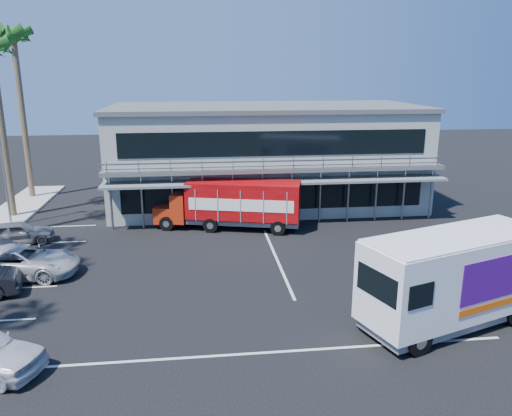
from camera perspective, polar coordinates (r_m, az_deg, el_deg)
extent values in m
plane|color=black|center=(23.75, -1.26, -8.69)|extent=(120.00, 120.00, 0.00)
cube|color=#A2A89A|center=(37.45, 1.07, 5.86)|extent=(22.00, 10.00, 7.00)
cube|color=#515454|center=(37.03, 1.09, 11.44)|extent=(22.40, 10.40, 0.30)
cube|color=#515454|center=(31.98, 2.43, 4.39)|extent=(22.00, 1.20, 0.25)
cube|color=gray|center=(31.36, 2.60, 5.10)|extent=(22.00, 0.08, 0.90)
cube|color=slate|center=(31.83, 2.50, 3.05)|extent=(22.00, 1.80, 0.15)
cube|color=black|center=(32.98, 2.23, 1.17)|extent=(20.00, 0.06, 1.60)
cube|color=black|center=(32.29, 2.30, 7.38)|extent=(20.00, 0.06, 1.60)
cylinder|color=brown|center=(37.07, -26.92, 7.25)|extent=(0.44, 0.44, 11.00)
cylinder|color=brown|center=(42.33, -25.04, 8.96)|extent=(0.44, 0.44, 12.00)
sphere|color=#1F4C15|center=(42.24, -26.02, 17.31)|extent=(1.10, 1.10, 1.10)
cylinder|color=gray|center=(35.25, -26.93, 4.43)|extent=(0.14, 0.14, 8.00)
cube|color=#AD260D|center=(32.62, -10.13, -0.54)|extent=(1.68, 2.22, 1.05)
cube|color=#AD260D|center=(32.21, -8.54, 0.22)|extent=(1.40, 2.34, 1.84)
cube|color=black|center=(32.08, -8.58, 1.13)|extent=(0.51, 1.82, 0.61)
cube|color=#B00A10|center=(31.20, -1.44, 0.98)|extent=(7.34, 3.88, 2.28)
cube|color=slate|center=(31.56, -1.43, -1.41)|extent=(7.26, 3.56, 0.26)
cube|color=white|center=(30.17, -1.77, 0.30)|extent=(6.26, 1.64, 0.75)
cube|color=white|center=(32.28, -1.13, 1.31)|extent=(6.26, 1.64, 0.75)
cylinder|color=black|center=(31.78, -10.17, -1.76)|extent=(0.95, 0.50, 0.91)
cylinder|color=black|center=(33.54, -9.18, -0.80)|extent=(0.95, 0.50, 0.91)
cylinder|color=black|center=(31.05, -5.23, -1.98)|extent=(0.95, 0.50, 0.91)
cylinder|color=black|center=(32.85, -4.48, -0.99)|extent=(0.95, 0.50, 0.91)
cylinder|color=black|center=(30.41, 2.54, -2.30)|extent=(0.95, 0.50, 0.91)
cylinder|color=black|center=(32.25, 2.85, -1.27)|extent=(0.95, 0.50, 0.91)
cube|color=white|center=(20.84, 21.74, -7.05)|extent=(8.05, 4.98, 3.05)
cube|color=slate|center=(21.50, 21.29, -11.22)|extent=(7.67, 4.64, 0.38)
cube|color=black|center=(18.22, 13.66, -8.47)|extent=(0.76, 2.04, 1.03)
cube|color=white|center=(20.32, 22.17, -2.99)|extent=(7.89, 4.88, 0.09)
cube|color=#4B0D7A|center=(20.63, 26.15, -7.13)|extent=(3.70, 1.32, 1.63)
cube|color=#4B0D7A|center=(22.19, 20.82, -5.00)|extent=(3.70, 1.32, 1.63)
cube|color=#F2590C|center=(21.04, 25.81, -9.88)|extent=(3.70, 1.31, 0.27)
cylinder|color=black|center=(18.98, 18.13, -14.31)|extent=(1.08, 0.61, 1.04)
cylinder|color=black|center=(20.46, 13.59, -11.68)|extent=(1.08, 0.61, 1.04)
cylinder|color=black|center=(23.75, 23.08, -8.62)|extent=(1.08, 0.61, 1.04)
imported|color=#BDBDC0|center=(26.91, -25.10, -5.55)|extent=(5.66, 3.23, 1.49)
imported|color=slate|center=(31.93, -25.60, -2.57)|extent=(4.24, 2.52, 1.35)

